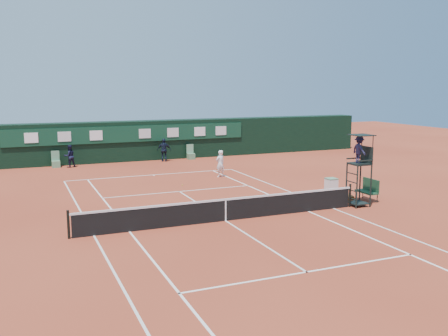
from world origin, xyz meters
The scene contains 14 objects.
ground centered at (0.00, 0.00, 0.00)m, with size 90.00×90.00×0.00m, color #A74027.
court_lines centered at (0.00, 0.00, 0.01)m, with size 11.05×23.85×0.01m.
tennis_net centered at (0.00, 0.00, 0.51)m, with size 12.90×0.10×1.10m.
back_wall centered at (0.00, 18.74, 1.51)m, with size 40.00×1.65×3.00m.
linesman_chair_left centered at (-5.50, 17.48, 0.32)m, with size 0.55×0.50×1.15m.
linesman_chair_right centered at (4.50, 17.48, 0.32)m, with size 0.55×0.50×1.15m.
umpire_chair centered at (6.85, -0.01, 2.46)m, with size 0.96×0.95×3.42m.
player_bench centered at (8.05, 0.71, 0.60)m, with size 0.55×1.20×1.10m.
tennis_bag centered at (7.12, 1.06, 0.14)m, with size 0.34×0.77×0.29m, color black.
cooler centered at (7.89, 3.64, 0.33)m, with size 0.57×0.57×0.65m.
tennis_ball centered at (0.65, 7.85, 0.03)m, with size 0.06×0.06×0.06m, color #C3D230.
player centered at (3.72, 9.59, 0.85)m, with size 0.62×0.40×1.69m, color white.
ball_kid_left centered at (-4.59, 17.12, 0.79)m, with size 0.77×0.60×1.58m, color black.
ball_kid_right centered at (2.28, 17.17, 0.87)m, with size 1.02×0.42×1.74m, color black.
Camera 1 is at (-8.04, -18.91, 5.71)m, focal length 40.00 mm.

